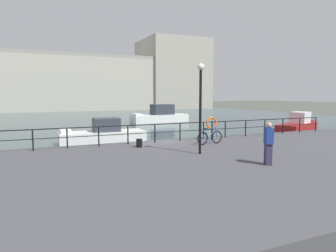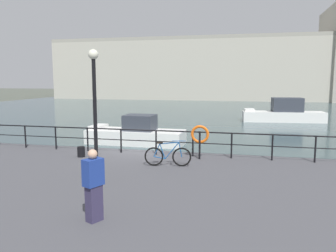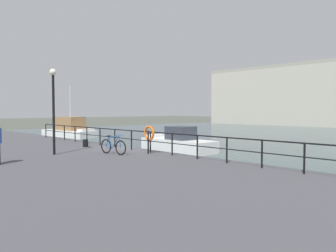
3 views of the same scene
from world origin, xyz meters
TOP-DOWN VIEW (x-y plane):
  - ground_plane at (0.00, 0.00)m, footprint 240.00×240.00m
  - water_basin at (0.00, 30.20)m, footprint 80.00×60.00m
  - quay_promenade at (0.00, -6.50)m, footprint 56.00×13.00m
  - moored_harbor_tender at (-20.65, 6.61)m, footprint 7.71×3.79m
  - moored_cabin_cruiser at (-2.05, 6.09)m, footprint 6.41×2.39m
  - quay_railing at (1.16, -0.75)m, footprint 22.69×0.07m
  - parked_bicycle at (2.10, -2.59)m, footprint 1.76×0.33m
  - mooring_bollard at (-1.81, -1.92)m, footprint 0.32×0.32m
  - life_ring_stand at (3.12, -1.13)m, footprint 0.75×0.16m
  - quay_lamp_post at (0.22, -4.76)m, footprint 0.32×0.32m

SIDE VIEW (x-z plane):
  - ground_plane at x=0.00m, z-range 0.00..0.00m
  - water_basin at x=0.00m, z-range 0.00..0.01m
  - quay_promenade at x=0.00m, z-range 0.00..0.96m
  - moored_cabin_cruiser at x=-2.05m, z-range -0.30..1.61m
  - moored_harbor_tender at x=-20.65m, z-range -2.14..3.93m
  - mooring_bollard at x=-1.81m, z-range 0.96..1.40m
  - parked_bicycle at x=2.10m, z-range 0.86..1.84m
  - quay_railing at x=1.16m, z-range 1.16..2.24m
  - life_ring_stand at x=3.12m, z-range 1.24..2.63m
  - quay_lamp_post at x=0.22m, z-range 1.58..5.76m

